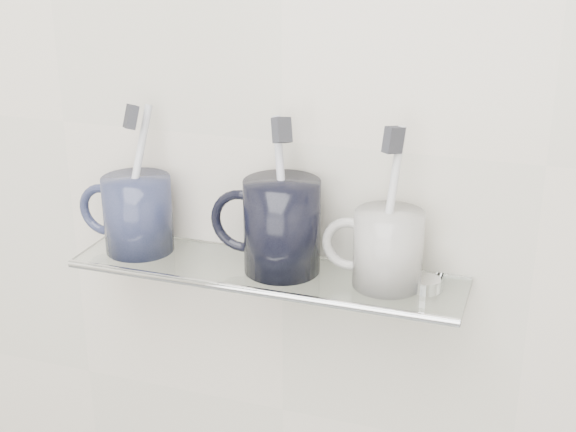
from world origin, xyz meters
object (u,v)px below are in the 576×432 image
at_px(mug_center, 282,226).
at_px(mug_right, 388,249).
at_px(shelf_glass, 266,272).
at_px(mug_left, 138,214).

xyz_separation_m(mug_center, mug_right, (0.13, 0.00, -0.01)).
bearing_deg(mug_right, mug_center, -172.64).
distance_m(mug_center, mug_right, 0.13).
bearing_deg(shelf_glass, mug_right, 1.87).
bearing_deg(mug_left, mug_center, 24.09).
distance_m(shelf_glass, mug_left, 0.19).
bearing_deg(mug_left, shelf_glass, 22.51).
relative_size(mug_left, mug_center, 0.86).
height_order(mug_center, mug_right, mug_center).
xyz_separation_m(shelf_glass, mug_center, (0.02, 0.00, 0.06)).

